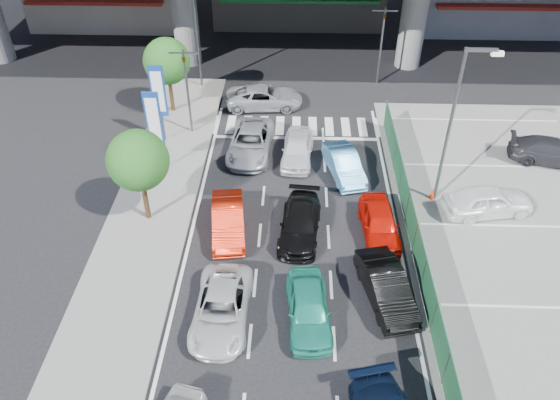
{
  "coord_description": "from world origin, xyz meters",
  "views": [
    {
      "loc": [
        -0.01,
        -15.86,
        16.99
      ],
      "look_at": [
        -0.65,
        3.09,
        2.04
      ],
      "focal_mm": 35.0,
      "sensor_mm": 36.0,
      "label": 1
    }
  ],
  "objects_px": {
    "traffic_light_right": "(383,27)",
    "taxi_orange_left": "(228,220)",
    "street_lamp_right": "(456,116)",
    "tree_near": "(138,161)",
    "street_lamp_left": "(198,18)",
    "sedan_black_mid": "(300,223)",
    "crossing_wagon_silver": "(264,97)",
    "sedan_white_front_mid": "(297,149)",
    "signboard_near": "(154,121)",
    "hatch_black_mid_right": "(386,287)",
    "signboard_far": "(159,94)",
    "taxi_orange_right": "(380,223)",
    "sedan_white_mid_left": "(221,308)",
    "taxi_teal_mid": "(309,308)",
    "traffic_cone": "(433,193)",
    "parked_sedan_dgrey": "(553,152)",
    "tree_far": "(167,61)",
    "traffic_light_left": "(185,71)",
    "parked_sedan_white": "(488,201)",
    "wagon_silver_front_left": "(251,142)",
    "kei_truck_front_right": "(344,164)"
  },
  "relations": [
    {
      "from": "parked_sedan_dgrey",
      "to": "sedan_black_mid",
      "type": "bearing_deg",
      "value": 127.41
    },
    {
      "from": "street_lamp_right",
      "to": "crossing_wagon_silver",
      "type": "distance_m",
      "value": 13.76
    },
    {
      "from": "sedan_white_mid_left",
      "to": "taxi_teal_mid",
      "type": "relative_size",
      "value": 1.13
    },
    {
      "from": "taxi_orange_right",
      "to": "sedan_white_front_mid",
      "type": "height_order",
      "value": "sedan_white_front_mid"
    },
    {
      "from": "street_lamp_left",
      "to": "sedan_black_mid",
      "type": "relative_size",
      "value": 1.83
    },
    {
      "from": "street_lamp_left",
      "to": "signboard_far",
      "type": "relative_size",
      "value": 1.7
    },
    {
      "from": "kei_truck_front_right",
      "to": "street_lamp_right",
      "type": "bearing_deg",
      "value": -37.51
    },
    {
      "from": "crossing_wagon_silver",
      "to": "sedan_white_front_mid",
      "type": "bearing_deg",
      "value": -163.76
    },
    {
      "from": "traffic_cone",
      "to": "tree_near",
      "type": "bearing_deg",
      "value": -171.7
    },
    {
      "from": "signboard_near",
      "to": "hatch_black_mid_right",
      "type": "distance_m",
      "value": 14.18
    },
    {
      "from": "traffic_light_right",
      "to": "crossing_wagon_silver",
      "type": "xyz_separation_m",
      "value": [
        -7.57,
        -3.67,
        -3.26
      ]
    },
    {
      "from": "traffic_light_right",
      "to": "taxi_orange_left",
      "type": "distance_m",
      "value": 18.24
    },
    {
      "from": "crossing_wagon_silver",
      "to": "parked_sedan_dgrey",
      "type": "height_order",
      "value": "parked_sedan_dgrey"
    },
    {
      "from": "taxi_orange_right",
      "to": "wagon_silver_front_left",
      "type": "bearing_deg",
      "value": 130.62
    },
    {
      "from": "sedan_white_mid_left",
      "to": "street_lamp_right",
      "type": "bearing_deg",
      "value": 40.04
    },
    {
      "from": "traffic_cone",
      "to": "crossing_wagon_silver",
      "type": "bearing_deg",
      "value": 133.95
    },
    {
      "from": "traffic_cone",
      "to": "signboard_far",
      "type": "bearing_deg",
      "value": 161.09
    },
    {
      "from": "taxi_orange_left",
      "to": "traffic_light_left",
      "type": "bearing_deg",
      "value": 102.45
    },
    {
      "from": "signboard_far",
      "to": "kei_truck_front_right",
      "type": "xyz_separation_m",
      "value": [
        10.16,
        -2.98,
        -2.41
      ]
    },
    {
      "from": "traffic_light_left",
      "to": "sedan_white_front_mid",
      "type": "height_order",
      "value": "traffic_light_left"
    },
    {
      "from": "taxi_teal_mid",
      "to": "taxi_orange_left",
      "type": "bearing_deg",
      "value": 121.04
    },
    {
      "from": "tree_near",
      "to": "kei_truck_front_right",
      "type": "distance_m",
      "value": 10.72
    },
    {
      "from": "sedan_black_mid",
      "to": "parked_sedan_dgrey",
      "type": "distance_m",
      "value": 15.1
    },
    {
      "from": "wagon_silver_front_left",
      "to": "taxi_teal_mid",
      "type": "bearing_deg",
      "value": -71.51
    },
    {
      "from": "signboard_near",
      "to": "tree_far",
      "type": "distance_m",
      "value": 6.54
    },
    {
      "from": "traffic_light_right",
      "to": "sedan_white_mid_left",
      "type": "height_order",
      "value": "traffic_light_right"
    },
    {
      "from": "street_lamp_right",
      "to": "taxi_orange_right",
      "type": "xyz_separation_m",
      "value": [
        -3.25,
        -2.71,
        -4.1
      ]
    },
    {
      "from": "taxi_teal_mid",
      "to": "kei_truck_front_right",
      "type": "height_order",
      "value": "taxi_teal_mid"
    },
    {
      "from": "taxi_teal_mid",
      "to": "parked_sedan_dgrey",
      "type": "relative_size",
      "value": 0.88
    },
    {
      "from": "street_lamp_right",
      "to": "kei_truck_front_right",
      "type": "relative_size",
      "value": 2.01
    },
    {
      "from": "sedan_black_mid",
      "to": "crossing_wagon_silver",
      "type": "height_order",
      "value": "crossing_wagon_silver"
    },
    {
      "from": "sedan_black_mid",
      "to": "tree_far",
      "type": "bearing_deg",
      "value": 130.77
    },
    {
      "from": "traffic_light_right",
      "to": "sedan_black_mid",
      "type": "height_order",
      "value": "traffic_light_right"
    },
    {
      "from": "traffic_light_right",
      "to": "taxi_orange_left",
      "type": "relative_size",
      "value": 1.26
    },
    {
      "from": "hatch_black_mid_right",
      "to": "street_lamp_left",
      "type": "bearing_deg",
      "value": 105.06
    },
    {
      "from": "taxi_orange_left",
      "to": "taxi_orange_right",
      "type": "relative_size",
      "value": 1.05
    },
    {
      "from": "wagon_silver_front_left",
      "to": "kei_truck_front_right",
      "type": "relative_size",
      "value": 1.25
    },
    {
      "from": "taxi_orange_left",
      "to": "crossing_wagon_silver",
      "type": "xyz_separation_m",
      "value": [
        0.99,
        12.11,
        -0.01
      ]
    },
    {
      "from": "street_lamp_right",
      "to": "signboard_far",
      "type": "distance_m",
      "value": 15.69
    },
    {
      "from": "taxi_orange_right",
      "to": "sedan_white_mid_left",
      "type": "bearing_deg",
      "value": -145.27
    },
    {
      "from": "sedan_white_front_mid",
      "to": "parked_sedan_white",
      "type": "relative_size",
      "value": 0.94
    },
    {
      "from": "traffic_light_left",
      "to": "tree_near",
      "type": "xyz_separation_m",
      "value": [
        -0.8,
        -8.0,
        -0.55
      ]
    },
    {
      "from": "taxi_orange_left",
      "to": "street_lamp_right",
      "type": "bearing_deg",
      "value": 7.96
    },
    {
      "from": "hatch_black_mid_right",
      "to": "parked_sedan_white",
      "type": "height_order",
      "value": "parked_sedan_white"
    },
    {
      "from": "street_lamp_right",
      "to": "tree_near",
      "type": "bearing_deg",
      "value": -171.97
    },
    {
      "from": "sedan_white_mid_left",
      "to": "traffic_light_left",
      "type": "bearing_deg",
      "value": 105.14
    },
    {
      "from": "signboard_near",
      "to": "taxi_teal_mid",
      "type": "xyz_separation_m",
      "value": [
        7.82,
        -9.88,
        -2.37
      ]
    },
    {
      "from": "sedan_white_front_mid",
      "to": "kei_truck_front_right",
      "type": "distance_m",
      "value": 2.84
    },
    {
      "from": "sedan_white_mid_left",
      "to": "street_lamp_left",
      "type": "bearing_deg",
      "value": 101.42
    },
    {
      "from": "hatch_black_mid_right",
      "to": "sedan_black_mid",
      "type": "xyz_separation_m",
      "value": [
        -3.49,
        3.89,
        -0.06
      ]
    }
  ]
}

